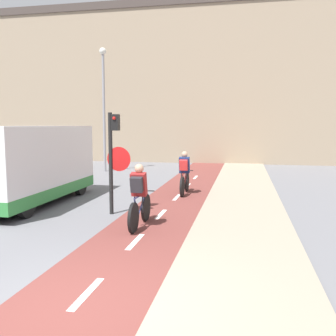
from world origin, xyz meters
TOP-DOWN VIEW (x-y plane):
  - ground_plane at (0.00, 0.00)m, footprint 120.00×120.00m
  - bike_lane at (0.00, 0.01)m, footprint 2.05×60.00m
  - sidewalk_strip at (2.22, 0.00)m, footprint 2.40×60.00m
  - building_row_background at (0.00, 22.25)m, footprint 60.00×5.20m
  - traffic_light_pole at (-1.29, 5.35)m, footprint 0.67×0.25m
  - street_lamp_far at (-5.09, 14.51)m, footprint 0.36×0.36m
  - cyclist_near at (-0.24, 4.17)m, footprint 0.46×1.83m
  - cyclist_far at (0.15, 8.69)m, footprint 0.46×1.80m
  - van at (-4.38, 6.16)m, footprint 2.04×5.25m

SIDE VIEW (x-z plane):
  - ground_plane at x=0.00m, z-range 0.00..0.00m
  - bike_lane at x=0.00m, z-range 0.00..0.02m
  - sidewalk_strip at x=2.22m, z-range 0.00..0.05m
  - cyclist_far at x=0.15m, z-range -0.05..1.50m
  - cyclist_near at x=-0.24m, z-range -0.05..1.50m
  - van at x=-4.38m, z-range -0.02..2.43m
  - traffic_light_pole at x=-1.29m, z-range 0.35..3.17m
  - street_lamp_far at x=-5.09m, z-range 0.75..7.22m
  - building_row_background at x=0.00m, z-range 0.01..10.51m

